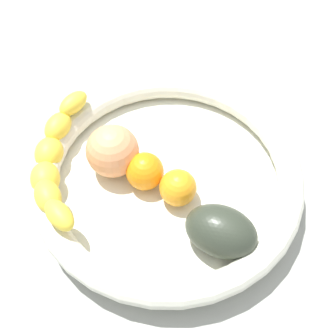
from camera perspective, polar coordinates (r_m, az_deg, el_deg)
name	(u,v)px	position (r cm, az deg, el deg)	size (l,w,h in cm)	color
kitchen_counter	(168,193)	(61.15, 0.00, -3.56)	(120.00, 120.00, 3.00)	#999C94
fruit_bowl	(168,177)	(57.46, 0.00, -1.28)	(37.40, 37.40, 5.59)	silver
banana_draped_left	(54,160)	(57.82, -15.71, 1.03)	(8.59, 24.20, 5.61)	yellow
orange_front	(145,172)	(55.76, -3.27, -0.56)	(5.28, 5.28, 5.28)	orange
orange_mid_left	(178,188)	(54.43, 1.40, -2.77)	(5.04, 5.04, 5.04)	orange
avocado_dark	(221,231)	(51.10, 7.41, -8.76)	(9.16, 6.55, 6.14)	#30372B
peach_blush	(113,151)	(56.94, -7.75, 2.37)	(7.44, 7.44, 7.44)	#F39C66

